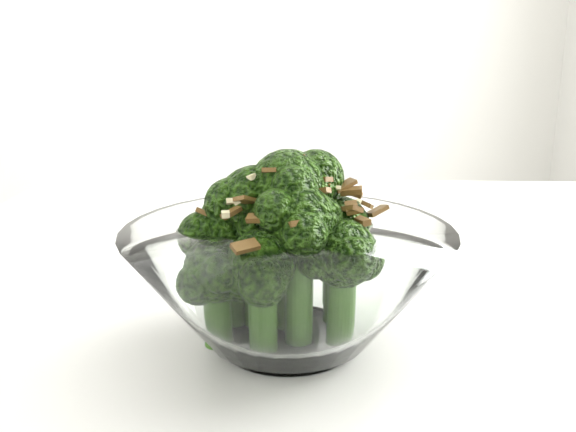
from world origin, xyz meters
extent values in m
cube|color=white|center=(0.13, -0.13, 0.73)|extent=(1.39, 1.14, 0.04)
cylinder|color=white|center=(-0.28, 0.37, 0.35)|extent=(0.04, 0.04, 0.71)
cylinder|color=white|center=(-0.10, -0.27, 0.75)|extent=(0.10, 0.10, 0.01)
cylinder|color=#2E5717|center=(-0.10, -0.27, 0.81)|extent=(0.02, 0.02, 0.09)
sphere|color=#2A520F|center=(-0.10, -0.27, 0.87)|extent=(0.06, 0.06, 0.06)
cylinder|color=#2E5717|center=(-0.09, -0.25, 0.81)|extent=(0.02, 0.02, 0.09)
sphere|color=#2A520F|center=(-0.09, -0.25, 0.86)|extent=(0.05, 0.05, 0.05)
cylinder|color=#2E5717|center=(-0.13, -0.26, 0.81)|extent=(0.02, 0.02, 0.08)
sphere|color=#2A520F|center=(-0.13, -0.26, 0.86)|extent=(0.06, 0.06, 0.06)
cylinder|color=#2E5717|center=(-0.10, -0.30, 0.80)|extent=(0.02, 0.02, 0.08)
sphere|color=#2A520F|center=(-0.10, -0.30, 0.86)|extent=(0.05, 0.05, 0.05)
cylinder|color=#2E5717|center=(-0.06, -0.27, 0.80)|extent=(0.02, 0.02, 0.06)
sphere|color=#2A520F|center=(-0.06, -0.27, 0.84)|extent=(0.05, 0.05, 0.05)
cylinder|color=#2E5717|center=(-0.14, -0.25, 0.79)|extent=(0.02, 0.02, 0.06)
sphere|color=#2A520F|center=(-0.14, -0.25, 0.84)|extent=(0.05, 0.05, 0.05)
cylinder|color=#2E5717|center=(-0.08, -0.31, 0.79)|extent=(0.02, 0.02, 0.06)
sphere|color=#2A520F|center=(-0.08, -0.31, 0.83)|extent=(0.05, 0.05, 0.05)
cylinder|color=#2E5717|center=(-0.13, -0.30, 0.79)|extent=(0.02, 0.02, 0.06)
sphere|color=#2A520F|center=(-0.13, -0.30, 0.83)|extent=(0.05, 0.05, 0.05)
cylinder|color=#2E5717|center=(-0.05, -0.24, 0.79)|extent=(0.02, 0.02, 0.05)
sphere|color=#2A520F|center=(-0.05, -0.24, 0.82)|extent=(0.04, 0.04, 0.04)
cylinder|color=#2E5717|center=(-0.16, -0.28, 0.79)|extent=(0.02, 0.02, 0.04)
sphere|color=#2A520F|center=(-0.16, -0.28, 0.82)|extent=(0.05, 0.05, 0.05)
cylinder|color=#2E5717|center=(-0.10, -0.22, 0.79)|extent=(0.02, 0.02, 0.05)
sphere|color=#2A520F|center=(-0.10, -0.22, 0.82)|extent=(0.04, 0.04, 0.04)
cylinder|color=#2E5717|center=(-0.09, -0.22, 0.79)|extent=(0.02, 0.02, 0.05)
sphere|color=#2A520F|center=(-0.09, -0.22, 0.83)|extent=(0.05, 0.05, 0.05)
cube|color=brown|center=(-0.04, -0.28, 0.85)|extent=(0.02, 0.01, 0.01)
cube|color=brown|center=(-0.07, -0.30, 0.86)|extent=(0.01, 0.02, 0.01)
cube|color=brown|center=(-0.15, -0.24, 0.86)|extent=(0.01, 0.02, 0.01)
cube|color=brown|center=(-0.06, -0.27, 0.87)|extent=(0.02, 0.01, 0.01)
cube|color=brown|center=(-0.17, -0.25, 0.85)|extent=(0.02, 0.01, 0.01)
cube|color=brown|center=(-0.15, -0.28, 0.86)|extent=(0.02, 0.01, 0.01)
cube|color=brown|center=(-0.06, -0.28, 0.87)|extent=(0.02, 0.01, 0.01)
cube|color=brown|center=(-0.12, -0.23, 0.86)|extent=(0.01, 0.02, 0.01)
cube|color=brown|center=(-0.16, -0.25, 0.85)|extent=(0.02, 0.01, 0.01)
cube|color=brown|center=(-0.09, -0.22, 0.86)|extent=(0.02, 0.02, 0.01)
cube|color=brown|center=(-0.06, -0.27, 0.87)|extent=(0.02, 0.02, 0.01)
cube|color=brown|center=(-0.10, -0.25, 0.89)|extent=(0.01, 0.02, 0.01)
cube|color=brown|center=(-0.12, -0.28, 0.89)|extent=(0.01, 0.02, 0.01)
cube|color=brown|center=(-0.05, -0.28, 0.86)|extent=(0.01, 0.02, 0.01)
cube|color=brown|center=(-0.08, -0.28, 0.88)|extent=(0.02, 0.02, 0.01)
cube|color=brown|center=(-0.09, -0.21, 0.86)|extent=(0.02, 0.02, 0.00)
cube|color=brown|center=(-0.08, -0.23, 0.87)|extent=(0.01, 0.01, 0.01)
cube|color=brown|center=(-0.08, -0.23, 0.86)|extent=(0.01, 0.02, 0.01)
cube|color=brown|center=(-0.10, -0.25, 0.88)|extent=(0.01, 0.01, 0.01)
cube|color=brown|center=(-0.14, -0.22, 0.86)|extent=(0.02, 0.02, 0.01)
cube|color=brown|center=(-0.15, -0.25, 0.86)|extent=(0.02, 0.01, 0.01)
cube|color=brown|center=(-0.11, -0.22, 0.87)|extent=(0.02, 0.01, 0.01)
cube|color=brown|center=(-0.12, -0.25, 0.88)|extent=(0.02, 0.02, 0.01)
cube|color=brown|center=(-0.12, -0.21, 0.85)|extent=(0.01, 0.01, 0.01)
cube|color=brown|center=(-0.16, -0.25, 0.86)|extent=(0.02, 0.01, 0.01)
cube|color=brown|center=(-0.14, -0.30, 0.86)|extent=(0.02, 0.01, 0.01)
cube|color=brown|center=(-0.11, -0.32, 0.86)|extent=(0.01, 0.02, 0.01)
cube|color=brown|center=(-0.15, -0.23, 0.86)|extent=(0.01, 0.02, 0.01)
cube|color=brown|center=(-0.14, -0.29, 0.87)|extent=(0.02, 0.02, 0.01)
cube|color=brown|center=(-0.06, -0.30, 0.86)|extent=(0.01, 0.02, 0.01)
cube|color=brown|center=(-0.10, -0.27, 0.89)|extent=(0.02, 0.01, 0.01)
cube|color=brown|center=(-0.09, -0.29, 0.88)|extent=(0.01, 0.01, 0.01)
cube|color=brown|center=(-0.08, -0.28, 0.88)|extent=(0.02, 0.02, 0.01)
cube|color=brown|center=(-0.15, -0.32, 0.85)|extent=(0.02, 0.01, 0.01)
cube|color=brown|center=(-0.16, -0.23, 0.85)|extent=(0.01, 0.02, 0.01)
cube|color=brown|center=(-0.07, -0.30, 0.86)|extent=(0.01, 0.02, 0.01)
cube|color=beige|center=(-0.14, -0.25, 0.87)|extent=(0.01, 0.01, 0.01)
cube|color=beige|center=(-0.12, -0.23, 0.87)|extent=(0.01, 0.01, 0.01)
cube|color=beige|center=(-0.15, -0.29, 0.86)|extent=(0.01, 0.01, 0.00)
cube|color=beige|center=(-0.07, -0.26, 0.87)|extent=(0.01, 0.01, 0.00)
cube|color=beige|center=(-0.06, -0.25, 0.87)|extent=(0.01, 0.00, 0.00)
cube|color=beige|center=(-0.15, -0.29, 0.87)|extent=(0.01, 0.00, 0.00)
cube|color=beige|center=(-0.08, -0.23, 0.87)|extent=(0.00, 0.01, 0.00)
cube|color=beige|center=(-0.14, -0.22, 0.86)|extent=(0.01, 0.01, 0.01)
cube|color=beige|center=(-0.04, -0.26, 0.86)|extent=(0.01, 0.01, 0.00)
cube|color=beige|center=(-0.13, -0.27, 0.88)|extent=(0.01, 0.01, 0.01)
cube|color=beige|center=(-0.10, -0.32, 0.86)|extent=(0.00, 0.01, 0.00)
cube|color=beige|center=(-0.12, -0.21, 0.86)|extent=(0.01, 0.01, 0.01)
cube|color=beige|center=(-0.10, -0.23, 0.87)|extent=(0.01, 0.01, 0.00)
cube|color=beige|center=(-0.15, -0.28, 0.87)|extent=(0.01, 0.01, 0.01)
cube|color=beige|center=(-0.07, -0.29, 0.88)|extent=(0.00, 0.01, 0.00)
camera|label=1|loc=(-0.23, -0.70, 0.98)|focal=40.00mm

